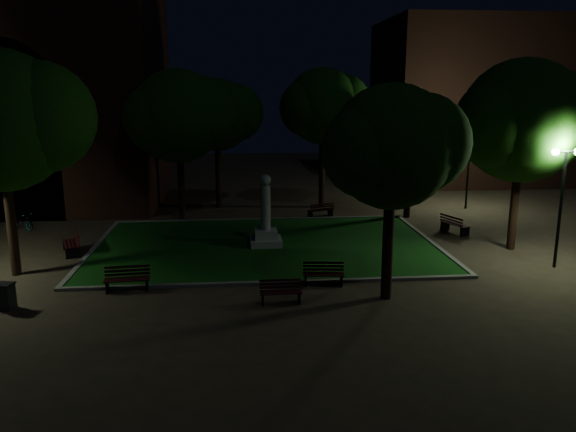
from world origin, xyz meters
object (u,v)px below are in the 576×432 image
Objects in this scene: monument at (266,226)px; bench_left_side at (73,244)px; bench_right_side at (454,225)px; bench_far_side at (321,211)px; bench_near_right at (323,274)px; trash_bin at (6,296)px; bench_near_left at (281,292)px; bench_west_near at (127,279)px; bicycle at (22,222)px.

monument is 1.77× the size of bench_left_side.
bench_right_side is 1.11× the size of bench_far_side.
trash_bin is (-10.55, -1.38, 0.05)m from bench_near_right.
bench_near_right is at bearing 7.44° from trash_bin.
monument is 1.88× the size of bench_right_side.
bench_near_right is 0.99× the size of bench_far_side.
trash_bin is at bearing -142.70° from monument.
bench_right_side is at bearing 41.47° from bench_near_left.
bench_west_near reaches higher than bench_near_left.
bench_far_side is at bearing 45.45° from trash_bin.
bench_right_side is at bearing -62.70° from bicycle.
trash_bin is (-3.58, -1.40, 0.03)m from bench_west_near.
bench_far_side is 17.21m from trash_bin.
monument reaches higher than bench_west_near.
monument reaches higher than bench_right_side.
trash_bin reaches higher than bench_near_left.
trash_bin is at bearing 25.37° from bench_far_side.
bench_left_side is at bearing 86.51° from trash_bin.
bench_far_side is at bearing -50.43° from bicycle.
bicycle is at bearing 136.79° from bench_near_left.
bench_near_right is 0.89× the size of bench_right_side.
bench_west_near is 11.70m from bicycle.
bench_left_side reaches higher than bicycle.
bench_west_near is (-6.97, 0.02, 0.02)m from bench_near_right.
bench_near_right reaches higher than bench_near_left.
trash_bin is (-8.74, -6.65, -0.52)m from monument.
bench_west_near is (-5.29, 1.64, 0.04)m from bench_near_left.
bench_near_right is 10.64m from trash_bin.
bench_left_side is 1.06× the size of bench_right_side.
bench_near_right is at bearing 61.96° from bench_far_side.
bench_left_side is 2.11× the size of trash_bin.
monument is 2.08× the size of bench_far_side.
bench_right_side is 1.99× the size of trash_bin.
bench_west_near is at bearing 94.96° from bench_right_side.
bench_near_left is 0.82× the size of bench_right_side.
bench_far_side is at bearing 47.16° from bench_west_near.
bench_near_left is at bearing -88.93° from monument.
bench_near_left is at bearing -22.09° from bench_west_near.
bench_far_side is at bearing 59.25° from monument.
bench_far_side is at bearing 87.79° from bench_near_right.
bench_near_right is (1.82, -5.28, -0.57)m from monument.
bench_west_near is at bearing 31.90° from bench_far_side.
bench_right_side reaches higher than bench_far_side.
bench_west_near is 0.94× the size of bench_right_side.
trash_bin is (-18.10, -8.21, 0.02)m from bench_right_side.
bench_right_side is (17.72, 1.98, -0.03)m from bench_left_side.
trash_bin is at bearing 177.40° from bench_near_left.
bench_right_side is at bearing 126.01° from bench_far_side.
monument is 7.39m from bench_west_near.
bench_near_left is 0.77× the size of bench_left_side.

